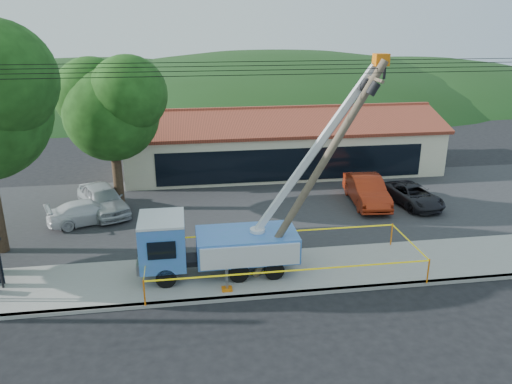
{
  "coord_description": "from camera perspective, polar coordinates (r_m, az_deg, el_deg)",
  "views": [
    {
      "loc": [
        -3.18,
        -15.31,
        10.78
      ],
      "look_at": [
        -0.12,
        5.0,
        3.53
      ],
      "focal_mm": 35.0,
      "sensor_mm": 36.0,
      "label": 1
    }
  ],
  "objects": [
    {
      "name": "ground",
      "position": [
        18.99,
        2.71,
        -15.16
      ],
      "size": [
        120.0,
        120.0,
        0.0
      ],
      "primitive_type": "plane",
      "color": "black",
      "rests_on": "ground"
    },
    {
      "name": "leaning_pole",
      "position": [
        20.61,
        7.66,
        3.29
      ],
      "size": [
        5.41,
        1.81,
        9.16
      ],
      "color": "brown",
      "rests_on": "ground"
    },
    {
      "name": "tree_lot",
      "position": [
        28.93,
        -16.27,
        9.59
      ],
      "size": [
        6.3,
        5.6,
        8.94
      ],
      "color": "#332316",
      "rests_on": "ground"
    },
    {
      "name": "curb",
      "position": [
        20.68,
        1.57,
        -11.73
      ],
      "size": [
        60.0,
        0.25,
        0.15
      ],
      "primitive_type": "cube",
      "color": "gray",
      "rests_on": "ground"
    },
    {
      "name": "car_red",
      "position": [
        30.89,
        12.4,
        -1.46
      ],
      "size": [
        2.18,
        5.2,
        1.67
      ],
      "primitive_type": "imported",
      "rotation": [
        0.0,
        0.0,
        -0.08
      ],
      "color": "#9D270F",
      "rests_on": "ground"
    },
    {
      "name": "hill_east",
      "position": [
        78.49,
        16.84,
        10.73
      ],
      "size": [
        72.8,
        52.0,
        26.0
      ],
      "primitive_type": "ellipsoid",
      "color": "#1A3714",
      "rests_on": "ground"
    },
    {
      "name": "hill_west",
      "position": [
        72.11,
        -18.17,
        9.89
      ],
      "size": [
        78.4,
        56.0,
        28.0
      ],
      "primitive_type": "ellipsoid",
      "color": "#1A3714",
      "rests_on": "ground"
    },
    {
      "name": "car_white",
      "position": [
        28.95,
        -18.45,
        -3.48
      ],
      "size": [
        4.67,
        3.15,
        1.26
      ],
      "primitive_type": "imported",
      "rotation": [
        0.0,
        0.0,
        1.93
      ],
      "color": "white",
      "rests_on": "ground"
    },
    {
      "name": "parking_lot",
      "position": [
        29.51,
        -1.79,
        -1.89
      ],
      "size": [
        60.0,
        12.0,
        0.1
      ],
      "primitive_type": "cube",
      "color": "#28282B",
      "rests_on": "ground"
    },
    {
      "name": "caution_tape",
      "position": [
        21.89,
        3.07,
        -7.19
      ],
      "size": [
        11.7,
        3.86,
        1.12
      ],
      "color": "orange",
      "rests_on": "ground"
    },
    {
      "name": "strip_mall",
      "position": [
        37.1,
        2.87,
        5.53
      ],
      "size": [
        22.5,
        8.53,
        4.67
      ],
      "color": "beige",
      "rests_on": "ground"
    },
    {
      "name": "utility_truck",
      "position": [
        21.67,
        -4.68,
        -5.58
      ],
      "size": [
        10.36,
        3.65,
        9.25
      ],
      "color": "black",
      "rests_on": "ground"
    },
    {
      "name": "sidewalk",
      "position": [
        22.31,
        0.71,
        -9.24
      ],
      "size": [
        60.0,
        4.0,
        0.15
      ],
      "primitive_type": "cube",
      "color": "gray",
      "rests_on": "ground"
    },
    {
      "name": "car_silver",
      "position": [
        30.08,
        -16.93,
        -2.45
      ],
      "size": [
        3.83,
        5.22,
        1.65
      ],
      "primitive_type": "imported",
      "rotation": [
        0.0,
        0.0,
        0.44
      ],
      "color": "#B6BABE",
      "rests_on": "ground"
    },
    {
      "name": "car_dark",
      "position": [
        31.4,
        17.34,
        -1.56
      ],
      "size": [
        2.74,
        4.7,
        1.23
      ],
      "primitive_type": "imported",
      "rotation": [
        0.0,
        0.0,
        0.17
      ],
      "color": "black",
      "rests_on": "ground"
    },
    {
      "name": "hill_center",
      "position": [
        72.34,
        2.07,
        10.85
      ],
      "size": [
        89.6,
        64.0,
        32.0
      ],
      "primitive_type": "ellipsoid",
      "color": "#1A3714",
      "rests_on": "ground"
    }
  ]
}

